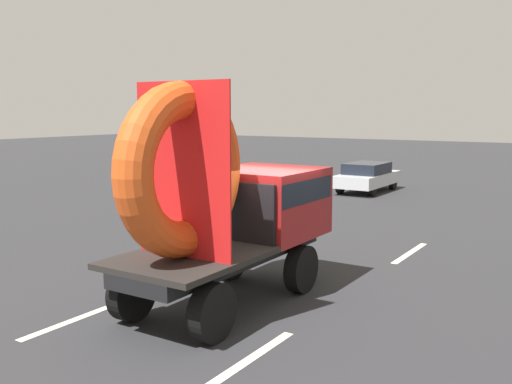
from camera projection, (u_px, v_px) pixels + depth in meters
The scene contains 7 objects.
ground_plane at pixel (246, 294), 11.11m from camera, with size 120.00×120.00×0.00m, color #28282B.
flatbed_truck at pixel (232, 203), 10.48m from camera, with size 2.02×5.01×4.01m.
distant_sedan at pixel (367, 176), 25.12m from camera, with size 1.69×3.93×1.28m.
lane_dash_left_near at pixel (89, 314), 9.99m from camera, with size 2.81×0.16×0.01m, color beige.
lane_dash_left_far at pixel (300, 234), 16.49m from camera, with size 2.38×0.16×0.01m, color beige.
lane_dash_right_near at pixel (238, 367), 7.93m from camera, with size 2.91×0.16×0.01m, color beige.
lane_dash_right_far at pixel (410, 253), 14.30m from camera, with size 2.41×0.16×0.01m, color beige.
Camera 1 is at (5.94, -8.92, 3.53)m, focal length 40.01 mm.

